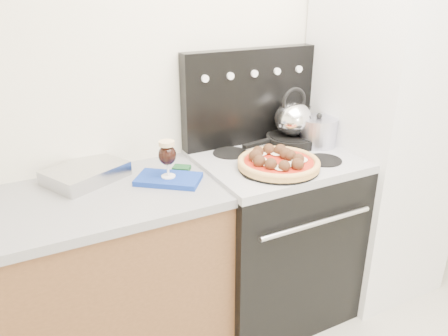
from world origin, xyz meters
TOP-DOWN VIEW (x-y plane):
  - room_shell at (0.00, 0.29)m, footprint 3.52×3.01m
  - base_cabinet at (-1.02, 1.20)m, footprint 1.45×0.60m
  - countertop at (-1.02, 1.20)m, footprint 1.48×0.63m
  - stove_body at (0.08, 1.18)m, footprint 0.76×0.65m
  - cooktop at (0.08, 1.18)m, footprint 0.76×0.65m
  - backguard at (0.08, 1.45)m, footprint 0.76×0.08m
  - fridge at (0.78, 1.15)m, footprint 0.64×0.68m
  - foil_sheet at (-0.82, 1.38)m, footprint 0.41×0.36m
  - oven_mitt at (-0.49, 1.18)m, footprint 0.32×0.30m
  - beer_glass at (-0.49, 1.18)m, footprint 0.10×0.10m
  - pizza_pan at (0.01, 1.04)m, footprint 0.38×0.38m
  - pizza at (0.01, 1.04)m, footprint 0.47×0.47m
  - skillet at (0.26, 1.30)m, footprint 0.32×0.32m
  - tea_kettle at (0.26, 1.30)m, footprint 0.25×0.25m
  - stock_pot at (0.37, 1.22)m, footprint 0.24×0.24m

SIDE VIEW (x-z plane):
  - base_cabinet at x=-1.02m, z-range 0.00..0.86m
  - stove_body at x=0.08m, z-range 0.00..0.88m
  - countertop at x=-1.02m, z-range 0.86..0.90m
  - cooktop at x=0.08m, z-range 0.88..0.92m
  - oven_mitt at x=-0.49m, z-range 0.90..0.92m
  - pizza_pan at x=0.01m, z-range 0.92..0.93m
  - foil_sheet at x=-0.82m, z-range 0.90..0.97m
  - skillet at x=0.26m, z-range 0.92..0.97m
  - fridge at x=0.78m, z-range 0.00..1.90m
  - pizza at x=0.01m, z-range 0.93..0.99m
  - stock_pot at x=0.37m, z-range 0.92..1.06m
  - beer_glass at x=-0.49m, z-range 0.92..1.10m
  - tea_kettle at x=0.26m, z-range 0.97..1.19m
  - backguard at x=0.08m, z-range 0.92..1.42m
  - room_shell at x=0.00m, z-range -0.01..2.51m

